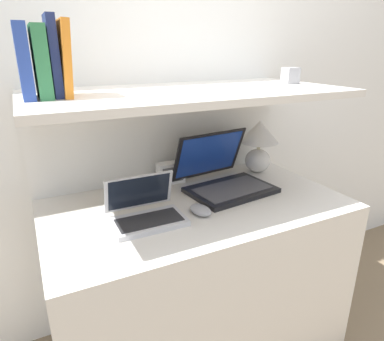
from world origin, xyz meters
name	(u,v)px	position (x,y,z in m)	size (l,w,h in m)	color
wall_back	(159,89)	(0.00, 0.75, 1.20)	(6.00, 0.05, 2.40)	white
desk	(197,279)	(0.00, 0.34, 0.38)	(1.25, 0.69, 0.77)	silver
back_riser	(166,205)	(0.00, 0.71, 0.60)	(1.25, 0.04, 1.20)	white
shelf	(190,93)	(0.00, 0.42, 1.22)	(1.25, 0.62, 0.03)	silver
table_lamp	(259,141)	(0.46, 0.55, 0.93)	(0.20, 0.20, 0.27)	white
laptop_large	(224,178)	(0.18, 0.44, 0.82)	(0.41, 0.39, 0.25)	black
laptop_small	(146,212)	(-0.25, 0.30, 0.81)	(0.27, 0.21, 0.17)	silver
computer_mouse	(201,210)	(-0.03, 0.25, 0.78)	(0.09, 0.12, 0.03)	#99999E
router_box	(171,173)	(-0.01, 0.61, 0.82)	(0.13, 0.06, 0.10)	white
book_blue	(24,62)	(-0.58, 0.42, 1.35)	(0.04, 0.17, 0.23)	#284293
book_green	(41,62)	(-0.53, 0.42, 1.34)	(0.04, 0.16, 0.22)	#2D7042
book_navy	(53,57)	(-0.49, 0.42, 1.36)	(0.03, 0.13, 0.26)	navy
book_orange	(64,59)	(-0.46, 0.42, 1.35)	(0.04, 0.17, 0.24)	orange
shelf_gadget	(290,76)	(0.51, 0.42, 1.27)	(0.07, 0.05, 0.07)	#99999E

